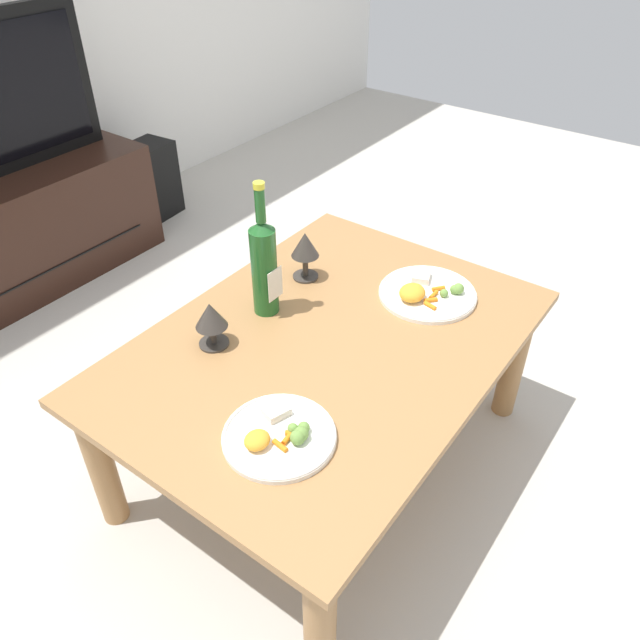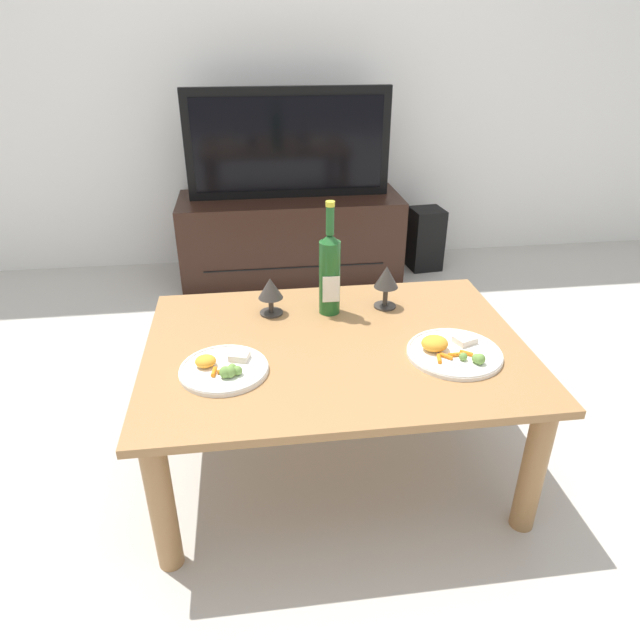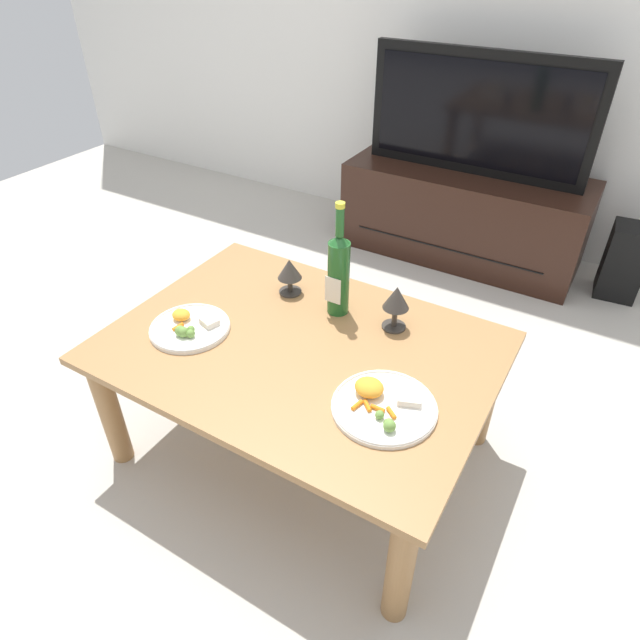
{
  "view_description": "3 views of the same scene",
  "coord_description": "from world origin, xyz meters",
  "px_view_note": "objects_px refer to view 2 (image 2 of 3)",
  "views": [
    {
      "loc": [
        -1.04,
        -0.74,
        1.5
      ],
      "look_at": [
        -0.0,
        0.02,
        0.52
      ],
      "focal_mm": 34.95,
      "sensor_mm": 36.0,
      "label": 1
    },
    {
      "loc": [
        -0.24,
        -1.47,
        1.34
      ],
      "look_at": [
        -0.05,
        0.02,
        0.54
      ],
      "focal_mm": 31.5,
      "sensor_mm": 36.0,
      "label": 2
    },
    {
      "loc": [
        0.72,
        -1.08,
        1.51
      ],
      "look_at": [
        0.03,
        0.07,
        0.53
      ],
      "focal_mm": 30.46,
      "sensor_mm": 36.0,
      "label": 3
    }
  ],
  "objects_px": {
    "floor_speaker": "(425,239)",
    "dinner_plate_right": "(453,351)",
    "goblet_left": "(270,290)",
    "goblet_right": "(386,279)",
    "tv_stand": "(291,237)",
    "wine_bottle": "(330,271)",
    "dining_table": "(335,364)",
    "tv_screen": "(289,144)",
    "dinner_plate_left": "(224,368)"
  },
  "relations": [
    {
      "from": "wine_bottle",
      "to": "goblet_left",
      "type": "height_order",
      "value": "wine_bottle"
    },
    {
      "from": "tv_stand",
      "to": "wine_bottle",
      "type": "distance_m",
      "value": 1.46
    },
    {
      "from": "tv_stand",
      "to": "tv_screen",
      "type": "xyz_separation_m",
      "value": [
        -0.0,
        -0.0,
        0.53
      ]
    },
    {
      "from": "tv_screen",
      "to": "goblet_right",
      "type": "bearing_deg",
      "value": -81.29
    },
    {
      "from": "dinner_plate_right",
      "to": "tv_stand",
      "type": "bearing_deg",
      "value": 101.01
    },
    {
      "from": "tv_screen",
      "to": "goblet_left",
      "type": "height_order",
      "value": "tv_screen"
    },
    {
      "from": "goblet_right",
      "to": "dinner_plate_left",
      "type": "bearing_deg",
      "value": -147.82
    },
    {
      "from": "dining_table",
      "to": "goblet_left",
      "type": "relative_size",
      "value": 8.94
    },
    {
      "from": "dining_table",
      "to": "goblet_right",
      "type": "relative_size",
      "value": 7.68
    },
    {
      "from": "dining_table",
      "to": "dinner_plate_right",
      "type": "relative_size",
      "value": 4.13
    },
    {
      "from": "floor_speaker",
      "to": "wine_bottle",
      "type": "bearing_deg",
      "value": -124.8
    },
    {
      "from": "tv_stand",
      "to": "goblet_left",
      "type": "distance_m",
      "value": 1.45
    },
    {
      "from": "floor_speaker",
      "to": "goblet_left",
      "type": "distance_m",
      "value": 1.77
    },
    {
      "from": "dinner_plate_right",
      "to": "floor_speaker",
      "type": "bearing_deg",
      "value": 74.8
    },
    {
      "from": "dining_table",
      "to": "wine_bottle",
      "type": "distance_m",
      "value": 0.31
    },
    {
      "from": "wine_bottle",
      "to": "dinner_plate_left",
      "type": "distance_m",
      "value": 0.5
    },
    {
      "from": "tv_stand",
      "to": "dinner_plate_right",
      "type": "distance_m",
      "value": 1.79
    },
    {
      "from": "dinner_plate_left",
      "to": "floor_speaker",
      "type": "bearing_deg",
      "value": 56.77
    },
    {
      "from": "tv_screen",
      "to": "dinner_plate_right",
      "type": "relative_size",
      "value": 3.92
    },
    {
      "from": "wine_bottle",
      "to": "goblet_left",
      "type": "xyz_separation_m",
      "value": [
        -0.2,
        0.01,
        -0.07
      ]
    },
    {
      "from": "dining_table",
      "to": "goblet_left",
      "type": "xyz_separation_m",
      "value": [
        -0.19,
        0.23,
        0.16
      ]
    },
    {
      "from": "tv_stand",
      "to": "goblet_right",
      "type": "distance_m",
      "value": 1.46
    },
    {
      "from": "tv_stand",
      "to": "tv_screen",
      "type": "relative_size",
      "value": 1.13
    },
    {
      "from": "goblet_left",
      "to": "goblet_right",
      "type": "xyz_separation_m",
      "value": [
        0.39,
        0.0,
        0.02
      ]
    },
    {
      "from": "tv_screen",
      "to": "wine_bottle",
      "type": "relative_size",
      "value": 2.87
    },
    {
      "from": "tv_stand",
      "to": "floor_speaker",
      "type": "distance_m",
      "value": 0.82
    },
    {
      "from": "tv_screen",
      "to": "wine_bottle",
      "type": "xyz_separation_m",
      "value": [
        0.02,
        -1.41,
        -0.15
      ]
    },
    {
      "from": "wine_bottle",
      "to": "goblet_left",
      "type": "bearing_deg",
      "value": 176.08
    },
    {
      "from": "tv_stand",
      "to": "goblet_right",
      "type": "height_order",
      "value": "goblet_right"
    },
    {
      "from": "floor_speaker",
      "to": "dinner_plate_right",
      "type": "height_order",
      "value": "dinner_plate_right"
    },
    {
      "from": "tv_screen",
      "to": "dinner_plate_right",
      "type": "bearing_deg",
      "value": -78.97
    },
    {
      "from": "tv_screen",
      "to": "dinner_plate_left",
      "type": "bearing_deg",
      "value": -100.86
    },
    {
      "from": "dining_table",
      "to": "dinner_plate_right",
      "type": "height_order",
      "value": "dinner_plate_right"
    },
    {
      "from": "dining_table",
      "to": "wine_bottle",
      "type": "xyz_separation_m",
      "value": [
        0.01,
        0.22,
        0.23
      ]
    },
    {
      "from": "tv_stand",
      "to": "dinner_plate_left",
      "type": "relative_size",
      "value": 4.93
    },
    {
      "from": "goblet_left",
      "to": "dinner_plate_right",
      "type": "height_order",
      "value": "goblet_left"
    },
    {
      "from": "dinner_plate_right",
      "to": "goblet_left",
      "type": "bearing_deg",
      "value": 146.6
    },
    {
      "from": "goblet_right",
      "to": "dinner_plate_right",
      "type": "height_order",
      "value": "goblet_right"
    },
    {
      "from": "wine_bottle",
      "to": "dinner_plate_right",
      "type": "relative_size",
      "value": 1.37
    },
    {
      "from": "tv_screen",
      "to": "dinner_plate_left",
      "type": "distance_m",
      "value": 1.8
    },
    {
      "from": "goblet_right",
      "to": "dinner_plate_right",
      "type": "xyz_separation_m",
      "value": [
        0.13,
        -0.34,
        -0.09
      ]
    },
    {
      "from": "tv_screen",
      "to": "wine_bottle",
      "type": "distance_m",
      "value": 1.42
    },
    {
      "from": "tv_screen",
      "to": "dinner_plate_right",
      "type": "height_order",
      "value": "tv_screen"
    },
    {
      "from": "goblet_left",
      "to": "wine_bottle",
      "type": "bearing_deg",
      "value": -3.92
    },
    {
      "from": "floor_speaker",
      "to": "goblet_left",
      "type": "bearing_deg",
      "value": -130.74
    },
    {
      "from": "tv_stand",
      "to": "floor_speaker",
      "type": "bearing_deg",
      "value": 0.66
    },
    {
      "from": "floor_speaker",
      "to": "goblet_left",
      "type": "height_order",
      "value": "goblet_left"
    },
    {
      "from": "floor_speaker",
      "to": "dinner_plate_left",
      "type": "relative_size",
      "value": 1.46
    },
    {
      "from": "goblet_right",
      "to": "dinner_plate_right",
      "type": "bearing_deg",
      "value": -69.95
    },
    {
      "from": "goblet_right",
      "to": "dinner_plate_left",
      "type": "height_order",
      "value": "goblet_right"
    }
  ]
}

